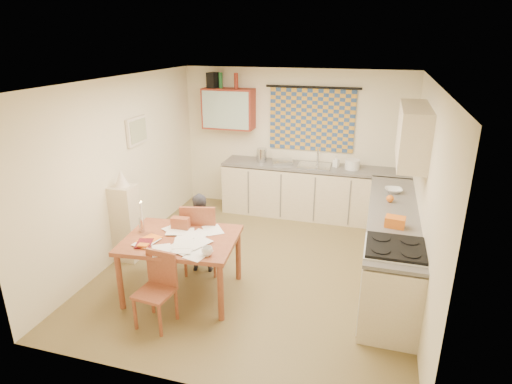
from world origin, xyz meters
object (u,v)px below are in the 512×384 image
(counter_back, at_px, (317,192))
(shelf_stand, at_px, (126,223))
(dining_table, at_px, (182,266))
(person, at_px, (201,233))
(stove, at_px, (391,286))
(counter_right, at_px, (390,245))
(chair_far, at_px, (202,250))

(counter_back, xyz_separation_m, shelf_stand, (-2.33, -2.25, 0.10))
(dining_table, distance_m, person, 0.60)
(counter_back, bearing_deg, stove, -66.54)
(person, height_order, shelf_stand, person)
(counter_right, xyz_separation_m, stove, (0.00, -1.05, 0.03))
(counter_back, bearing_deg, counter_right, -55.17)
(counter_right, bearing_deg, stove, -90.00)
(dining_table, xyz_separation_m, person, (0.00, 0.57, 0.18))
(stove, distance_m, shelf_stand, 3.58)
(person, bearing_deg, chair_far, 138.87)
(counter_back, bearing_deg, shelf_stand, -135.98)
(stove, relative_size, person, 0.87)
(stove, bearing_deg, chair_far, 168.10)
(person, distance_m, shelf_stand, 1.13)
(counter_right, xyz_separation_m, chair_far, (-2.40, -0.54, -0.14))
(counter_back, bearing_deg, person, -117.99)
(stove, xyz_separation_m, chair_far, (-2.40, 0.51, -0.17))
(counter_back, xyz_separation_m, counter_right, (1.21, -1.74, -0.00))
(counter_right, relative_size, dining_table, 2.10)
(counter_right, height_order, shelf_stand, shelf_stand)
(stove, bearing_deg, counter_back, 113.46)
(dining_table, bearing_deg, counter_back, 61.26)
(counter_right, relative_size, shelf_stand, 2.70)
(chair_far, bearing_deg, dining_table, 75.37)
(stove, height_order, chair_far, chair_far)
(chair_far, relative_size, shelf_stand, 0.91)
(dining_table, xyz_separation_m, chair_far, (0.01, 0.57, -0.07))
(stove, distance_m, person, 2.47)
(stove, relative_size, chair_far, 0.97)
(counter_right, bearing_deg, person, -167.50)
(counter_back, relative_size, person, 2.98)
(chair_far, bearing_deg, counter_back, -131.32)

